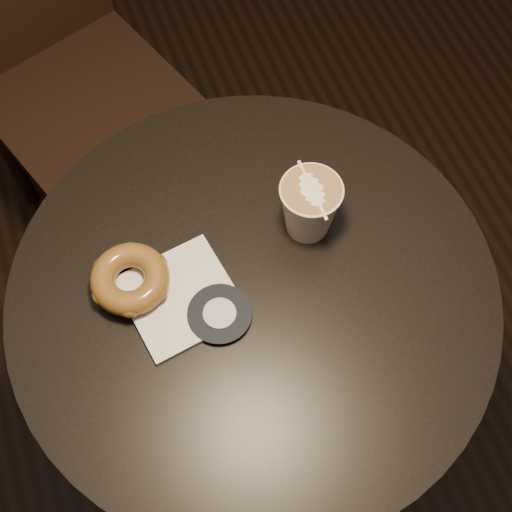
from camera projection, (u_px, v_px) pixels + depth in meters
name	position (u px, v px, depth m)	size (l,w,h in m)	color
cafe_table	(254.00, 339.00, 1.18)	(0.70, 0.70, 0.75)	black
chair	(48.00, 39.00, 1.49)	(0.50, 0.50, 0.99)	black
pastry_bag	(181.00, 297.00, 1.00)	(0.15, 0.15, 0.01)	silver
doughnut	(130.00, 279.00, 0.98)	(0.11, 0.11, 0.04)	brown
latte_cup	(309.00, 208.00, 1.01)	(0.09, 0.09, 0.10)	silver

